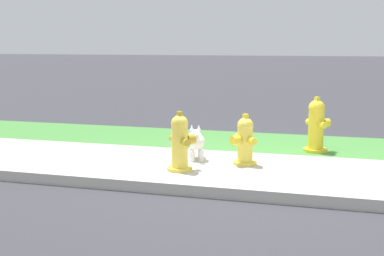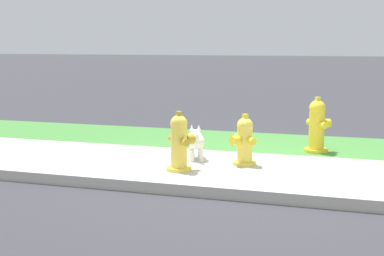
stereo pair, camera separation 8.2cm
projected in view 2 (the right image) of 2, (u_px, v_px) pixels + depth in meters
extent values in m
plane|color=#38383D|center=(246.00, 171.00, 6.35)|extent=(120.00, 120.00, 0.00)
cube|color=#BCB7AD|center=(246.00, 171.00, 6.35)|extent=(18.00, 2.13, 0.01)
cube|color=#47893D|center=(271.00, 143.00, 8.16)|extent=(18.00, 1.71, 0.01)
cube|color=#BCB7AD|center=(223.00, 192.00, 5.26)|extent=(18.00, 0.16, 0.12)
cylinder|color=yellow|center=(179.00, 169.00, 6.36)|extent=(0.30, 0.30, 0.05)
cylinder|color=yellow|center=(179.00, 145.00, 6.32)|extent=(0.20, 0.20, 0.52)
sphere|color=yellow|center=(179.00, 124.00, 6.28)|extent=(0.20, 0.20, 0.20)
cube|color=#B29323|center=(179.00, 114.00, 6.26)|extent=(0.08, 0.08, 0.06)
cylinder|color=#B29323|center=(173.00, 138.00, 6.43)|extent=(0.13, 0.13, 0.09)
cylinder|color=#B29323|center=(185.00, 142.00, 6.19)|extent=(0.13, 0.13, 0.09)
cylinder|color=#B29323|center=(190.00, 139.00, 6.38)|extent=(0.16, 0.15, 0.12)
cylinder|color=yellow|center=(316.00, 150.00, 7.47)|extent=(0.33, 0.33, 0.05)
cylinder|color=yellow|center=(317.00, 129.00, 7.42)|extent=(0.21, 0.21, 0.57)
sphere|color=yellow|center=(317.00, 108.00, 7.38)|extent=(0.23, 0.23, 0.23)
cube|color=yellow|center=(318.00, 99.00, 7.36)|extent=(0.08, 0.08, 0.06)
cylinder|color=yellow|center=(310.00, 122.00, 7.55)|extent=(0.13, 0.13, 0.09)
cylinder|color=yellow|center=(323.00, 125.00, 7.27)|extent=(0.13, 0.13, 0.09)
cylinder|color=yellow|center=(326.00, 123.00, 7.47)|extent=(0.15, 0.16, 0.12)
cylinder|color=yellow|center=(244.00, 163.00, 6.66)|extent=(0.30, 0.30, 0.05)
cylinder|color=yellow|center=(245.00, 144.00, 6.63)|extent=(0.19, 0.19, 0.45)
sphere|color=yellow|center=(245.00, 126.00, 6.59)|extent=(0.20, 0.20, 0.20)
cube|color=yellow|center=(245.00, 116.00, 6.57)|extent=(0.08, 0.08, 0.06)
cylinder|color=yellow|center=(252.00, 141.00, 6.50)|extent=(0.13, 0.13, 0.09)
cylinder|color=yellow|center=(238.00, 138.00, 6.74)|extent=(0.13, 0.13, 0.09)
cylinder|color=yellow|center=(235.00, 140.00, 6.54)|extent=(0.16, 0.15, 0.12)
ellipsoid|color=white|center=(196.00, 141.00, 6.89)|extent=(0.31, 0.36, 0.21)
sphere|color=white|center=(195.00, 136.00, 7.08)|extent=(0.17, 0.17, 0.17)
sphere|color=black|center=(195.00, 135.00, 7.16)|extent=(0.03, 0.03, 0.03)
cone|color=white|center=(192.00, 128.00, 7.07)|extent=(0.08, 0.08, 0.08)
cone|color=white|center=(199.00, 128.00, 7.07)|extent=(0.08, 0.08, 0.08)
cylinder|color=white|center=(191.00, 154.00, 7.01)|extent=(0.06, 0.06, 0.15)
cylinder|color=white|center=(200.00, 154.00, 7.02)|extent=(0.06, 0.06, 0.15)
cylinder|color=white|center=(192.00, 157.00, 6.82)|extent=(0.06, 0.06, 0.15)
cylinder|color=white|center=(201.00, 157.00, 6.83)|extent=(0.06, 0.06, 0.15)
cylinder|color=white|center=(197.00, 139.00, 6.71)|extent=(0.05, 0.05, 0.12)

